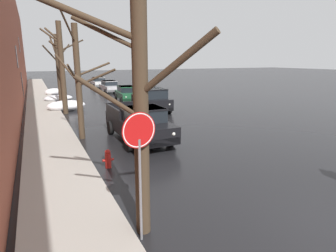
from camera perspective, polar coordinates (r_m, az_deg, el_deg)
The scene contains 18 objects.
left_sidewalk_slab at distance 21.80m, azimuth -23.79°, elevation 2.02°, with size 2.42×80.00×0.14m, color #A8A399.
brick_townhouse_facade at distance 21.54m, azimuth -29.92°, elevation 15.94°, with size 0.63×80.00×11.08m.
snow_bank_near_corner_left at distance 23.38m, azimuth -20.19°, elevation 3.88°, with size 2.88×1.45×0.82m.
snow_bank_along_left_kerb at distance 31.94m, azimuth -7.60°, elevation 6.79°, with size 2.10×1.17×0.72m.
snow_bank_mid_block_left at distance 28.78m, azimuth -21.49°, elevation 5.27°, with size 2.57×1.37×0.65m.
snow_bank_near_corner_right at distance 32.29m, azimuth -7.56°, elevation 6.96°, with size 2.94×1.32×0.76m.
snow_bank_along_right_kerb at distance 33.90m, azimuth -22.12°, elevation 6.41°, with size 1.83×1.08×0.78m.
bare_tree_at_the_corner at distance 5.99m, azimuth -6.01°, elevation 2.59°, with size 3.13×2.23×5.27m.
bare_tree_second_along_sidewalk at distance 14.51m, azimuth -17.63°, elevation 8.81°, with size 2.56×2.36×6.08m.
bare_tree_mid_block at distance 21.98m, azimuth -20.86°, elevation 11.34°, with size 1.43×1.60×6.54m.
bare_tree_far_down_block at distance 25.06m, azimuth -21.30°, elevation 10.85°, with size 3.20×2.39×5.89m.
pickup_truck_black_approaching_near_lane at distance 13.92m, azimuth -5.91°, elevation 0.62°, with size 2.28×5.40×1.76m.
suv_black_parked_kerbside_close at distance 21.70m, azimuth -3.49°, elevation 5.56°, with size 2.22×4.46×1.82m.
sedan_green_parked_kerbside_mid at distance 27.43m, azimuth -8.37°, elevation 6.60°, with size 2.17×4.50×1.42m.
sedan_silver_parked_far_down_block at distance 34.78m, azimuth -11.76°, elevation 7.88°, with size 1.93×4.16×1.42m.
sedan_white_queued_behind_truck at distance 41.81m, azimuth -13.89°, elevation 8.66°, with size 2.02×3.99×1.42m.
fire_hydrant at distance 10.72m, azimuth -12.08°, elevation -6.48°, with size 0.42×0.22×0.71m.
stop_sign_at_corner at distance 5.84m, azimuth -5.87°, elevation -3.46°, with size 0.76×0.13×2.92m.
Camera 1 is at (-6.10, -3.44, 3.96)m, focal length 30.03 mm.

